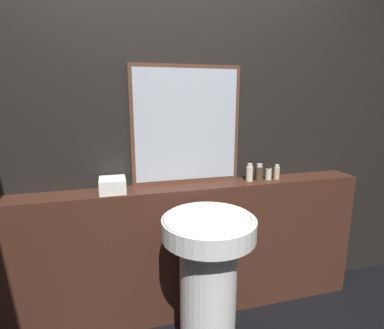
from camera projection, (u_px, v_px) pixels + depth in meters
name	position (u px, v px, depth m)	size (l,w,h in m)	color
wall_back	(186.00, 141.00, 2.10)	(8.00, 0.06, 2.50)	black
vanity_counter	(191.00, 250.00, 2.14)	(2.53, 0.22, 0.97)	#422319
pedestal_sink	(208.00, 280.00, 1.69)	(0.52, 0.52, 0.92)	white
mirror	(186.00, 126.00, 2.03)	(0.75, 0.03, 0.80)	#563323
towel_stack	(113.00, 185.00, 1.89)	(0.16, 0.18, 0.09)	white
shampoo_bottle	(250.00, 173.00, 2.13)	(0.05, 0.05, 0.13)	beige
conditioner_bottle	(259.00, 173.00, 2.15)	(0.06, 0.06, 0.12)	#4C3823
lotion_bottle	(268.00, 173.00, 2.17)	(0.04, 0.04, 0.10)	beige
body_wash_bottle	(277.00, 172.00, 2.19)	(0.04, 0.04, 0.11)	#C6B284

